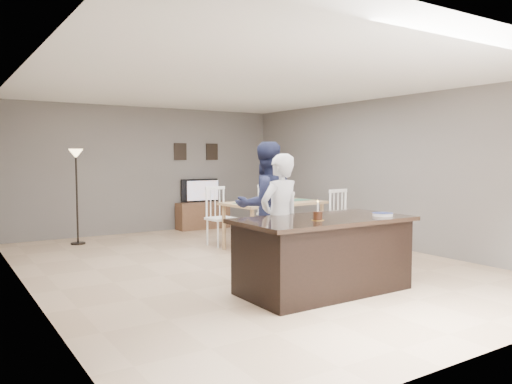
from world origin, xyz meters
TOP-DOWN VIEW (x-y plane):
  - floor at (0.00, 0.00)m, footprint 8.00×8.00m
  - room_shell at (0.00, 0.00)m, footprint 8.00×8.00m
  - kitchen_island at (0.00, -1.80)m, footprint 2.15×1.10m
  - tv_console at (1.20, 3.77)m, footprint 1.20×0.40m
  - television at (1.20, 3.84)m, footprint 0.91×0.12m
  - tv_screen_glow at (1.20, 3.76)m, footprint 0.78×0.00m
  - picture_frames at (1.15, 3.98)m, footprint 1.10×0.02m
  - doorway at (-2.99, -2.30)m, footprint 0.00×2.10m
  - woman at (-0.25, -1.25)m, footprint 0.66×0.49m
  - man at (0.07, -0.45)m, footprint 0.99×0.83m
  - birthday_cake at (-0.23, -1.96)m, footprint 0.15×0.15m
  - plate_stack at (0.72, -2.07)m, footprint 0.25×0.25m
  - dining_table at (1.16, 0.90)m, footprint 1.85×2.13m
  - floor_lamp at (-1.69, 3.22)m, footprint 0.27×0.27m

SIDE VIEW (x-z plane):
  - floor at x=0.00m, z-range 0.00..0.00m
  - tv_console at x=1.20m, z-range 0.00..0.60m
  - kitchen_island at x=0.00m, z-range 0.00..0.90m
  - dining_table at x=1.16m, z-range 0.15..1.23m
  - woman at x=-0.25m, z-range 0.00..1.67m
  - television at x=1.20m, z-range 0.60..1.13m
  - tv_screen_glow at x=1.20m, z-range 0.48..1.26m
  - plate_stack at x=0.72m, z-range 0.90..0.94m
  - man at x=0.07m, z-range 0.00..1.84m
  - birthday_cake at x=-0.23m, z-range 0.84..1.07m
  - doorway at x=-2.99m, z-range -0.07..2.58m
  - floor_lamp at x=-1.69m, z-range 0.49..2.27m
  - room_shell at x=0.00m, z-range -2.32..5.68m
  - picture_frames at x=1.15m, z-range 1.56..1.94m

